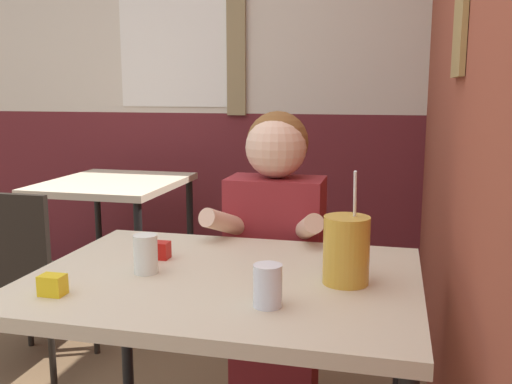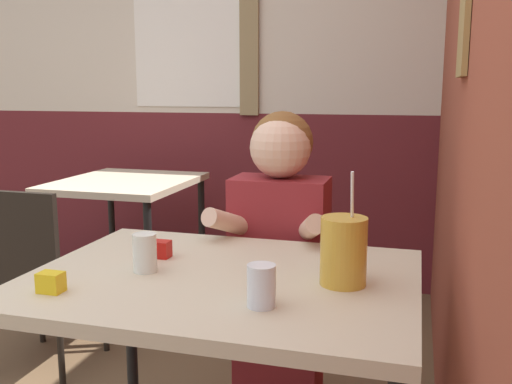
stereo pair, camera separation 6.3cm
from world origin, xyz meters
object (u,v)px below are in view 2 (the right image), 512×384
(background_table, at_px, (126,196))
(person_seated, at_px, (280,263))
(main_table, at_px, (222,300))
(chair_near_window, at_px, (35,266))
(cocktail_pitcher, at_px, (344,251))

(background_table, xyz_separation_m, person_seated, (1.08, -0.85, -0.04))
(main_table, xyz_separation_m, person_seated, (0.03, 0.55, -0.06))
(chair_near_window, relative_size, cocktail_pitcher, 2.86)
(main_table, relative_size, person_seated, 0.88)
(main_table, bearing_deg, person_seated, 87.18)
(cocktail_pitcher, bearing_deg, background_table, 134.75)
(main_table, xyz_separation_m, chair_near_window, (-1.10, 0.65, -0.20))
(main_table, height_order, person_seated, person_seated)
(main_table, relative_size, chair_near_window, 1.23)
(background_table, relative_size, person_seated, 0.67)
(background_table, height_order, chair_near_window, chair_near_window)
(person_seated, bearing_deg, background_table, 141.72)
(chair_near_window, relative_size, person_seated, 0.71)
(chair_near_window, bearing_deg, person_seated, -5.61)
(main_table, bearing_deg, chair_near_window, 149.28)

